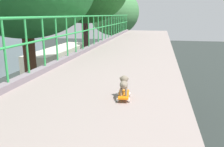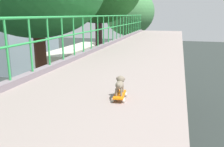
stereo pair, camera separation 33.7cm
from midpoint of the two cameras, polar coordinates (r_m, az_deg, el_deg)
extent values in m
cube|color=black|center=(3.74, -5.40, -6.89)|extent=(3.19, 0.06, 0.00)
cylinder|color=green|center=(4.68, -22.18, 5.23)|extent=(0.04, 0.04, 1.14)
cylinder|color=green|center=(5.26, -17.38, 6.51)|extent=(0.04, 0.04, 1.14)
cylinder|color=green|center=(5.88, -13.55, 7.49)|extent=(0.04, 0.04, 1.14)
cylinder|color=green|center=(6.51, -10.44, 8.27)|extent=(0.04, 0.04, 1.14)
cylinder|color=green|center=(7.17, -7.88, 8.88)|extent=(0.04, 0.04, 1.14)
cylinder|color=green|center=(7.83, -5.75, 9.38)|extent=(0.04, 0.04, 1.14)
cylinder|color=green|center=(8.51, -3.95, 9.79)|extent=(0.04, 0.04, 1.14)
cylinder|color=green|center=(9.19, -2.41, 10.13)|extent=(0.04, 0.04, 1.14)
cylinder|color=green|center=(9.88, -1.08, 10.42)|extent=(0.04, 0.04, 1.14)
cylinder|color=green|center=(10.57, 0.07, 10.67)|extent=(0.04, 0.04, 1.14)
cylinder|color=green|center=(11.27, 1.09, 10.88)|extent=(0.04, 0.04, 1.14)
cylinder|color=green|center=(11.97, 1.99, 11.07)|extent=(0.04, 0.04, 1.14)
cylinder|color=green|center=(12.67, 2.79, 11.23)|extent=(0.04, 0.04, 1.14)
cylinder|color=green|center=(13.37, 3.50, 11.37)|extent=(0.04, 0.04, 1.14)
cylinder|color=green|center=(14.08, 4.15, 11.50)|extent=(0.04, 0.04, 1.14)
cylinder|color=green|center=(14.79, 4.73, 11.61)|extent=(0.04, 0.04, 1.14)
cylinder|color=green|center=(15.50, 5.26, 11.72)|extent=(0.04, 0.04, 1.14)
cylinder|color=green|center=(16.21, 5.75, 11.81)|extent=(0.04, 0.04, 1.14)
cylinder|color=green|center=(16.92, 6.19, 11.89)|extent=(0.04, 0.04, 1.14)
cylinder|color=green|center=(17.63, 6.60, 11.97)|extent=(0.04, 0.04, 1.14)
cylinder|color=green|center=(18.35, 6.98, 12.04)|extent=(0.04, 0.04, 1.14)
cylinder|color=green|center=(19.06, 7.33, 12.11)|extent=(0.04, 0.04, 1.14)
cube|color=#1E232B|center=(15.60, -24.74, -7.09)|extent=(1.66, 1.92, 0.60)
cube|color=silver|center=(15.47, -24.88, -5.81)|extent=(0.36, 0.16, 0.12)
cylinder|color=black|center=(16.14, -19.66, -9.24)|extent=(0.23, 0.69, 0.69)
cylinder|color=black|center=(17.17, -24.44, -8.29)|extent=(0.23, 0.69, 0.69)
cube|color=white|center=(16.23, -10.37, -7.92)|extent=(1.83, 4.44, 0.59)
cube|color=#1E232B|center=(15.78, -10.93, -6.35)|extent=(1.59, 2.31, 0.56)
cylinder|color=black|center=(17.14, -5.66, -7.20)|extent=(0.23, 0.62, 0.62)
cylinder|color=black|center=(17.82, -10.94, -6.55)|extent=(0.23, 0.62, 0.62)
cylinder|color=black|center=(14.81, -9.62, -10.89)|extent=(0.23, 0.62, 0.62)
cylinder|color=black|center=(15.59, -15.53, -9.90)|extent=(0.23, 0.62, 0.62)
cube|color=beige|center=(24.99, -8.48, 2.91)|extent=(2.54, 10.72, 2.89)
cube|color=black|center=(24.89, -8.52, 4.05)|extent=(2.56, 9.86, 0.70)
cylinder|color=black|center=(28.22, -3.02, 1.75)|extent=(0.28, 0.96, 0.96)
cylinder|color=black|center=(29.08, -7.57, 2.02)|extent=(0.28, 0.96, 0.96)
cylinder|color=black|center=(22.17, -8.59, -1.84)|extent=(0.28, 0.96, 0.96)
cylinder|color=black|center=(23.26, -14.07, -1.36)|extent=(0.28, 0.96, 0.96)
cylinder|color=brown|center=(10.51, -15.28, -5.83)|extent=(0.47, 0.47, 6.06)
cylinder|color=brown|center=(16.46, -2.54, 2.69)|extent=(0.46, 0.46, 6.53)
cylinder|color=brown|center=(27.05, 4.35, 5.80)|extent=(0.46, 0.46, 5.24)
ellipsoid|color=#47874A|center=(26.77, 4.52, 14.59)|extent=(5.52, 5.52, 5.10)
cube|color=orange|center=(3.83, 4.40, -5.12)|extent=(0.21, 0.46, 0.02)
cylinder|color=silver|center=(3.97, 5.90, -5.11)|extent=(0.03, 0.07, 0.06)
cylinder|color=silver|center=(3.98, 3.26, -4.99)|extent=(0.03, 0.07, 0.06)
cylinder|color=silver|center=(3.70, 5.60, -6.56)|extent=(0.03, 0.07, 0.06)
cylinder|color=silver|center=(3.71, 2.77, -6.42)|extent=(0.03, 0.07, 0.06)
cylinder|color=#7C6F5D|center=(3.88, 5.09, -3.74)|extent=(0.04, 0.04, 0.12)
cylinder|color=#7C6F5D|center=(3.89, 3.94, -3.68)|extent=(0.04, 0.04, 0.12)
cylinder|color=#7C6F5D|center=(3.70, 4.85, -4.66)|extent=(0.04, 0.04, 0.12)
cylinder|color=#7C6F5D|center=(3.70, 3.64, -4.60)|extent=(0.04, 0.04, 0.12)
ellipsoid|color=#7C6F5D|center=(3.76, 4.41, -2.79)|extent=(0.16, 0.27, 0.12)
sphere|color=#7C6F5D|center=(3.85, 4.58, -1.48)|extent=(0.13, 0.13, 0.13)
ellipsoid|color=gray|center=(3.91, 4.65, -1.39)|extent=(0.05, 0.06, 0.04)
sphere|color=#7C6F5D|center=(3.85, 5.29, -1.28)|extent=(0.05, 0.05, 0.05)
sphere|color=#7C6F5D|center=(3.85, 3.88, -1.22)|extent=(0.05, 0.05, 0.05)
sphere|color=#7C6F5D|center=(3.62, 4.22, -2.87)|extent=(0.06, 0.06, 0.06)
camera|label=1|loc=(0.17, -87.92, 0.52)|focal=37.83mm
camera|label=2|loc=(0.17, 92.08, -0.52)|focal=37.83mm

